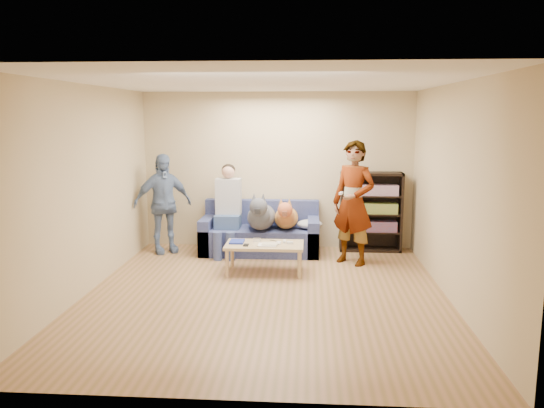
# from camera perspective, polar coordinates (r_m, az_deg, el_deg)

# --- Properties ---
(ground) EXTENTS (5.00, 5.00, 0.00)m
(ground) POSITION_cam_1_polar(r_m,az_deg,el_deg) (6.73, -0.72, -9.72)
(ground) COLOR olive
(ground) RESTS_ON ground
(ceiling) EXTENTS (5.00, 5.00, 0.00)m
(ceiling) POSITION_cam_1_polar(r_m,az_deg,el_deg) (6.36, -0.77, 12.97)
(ceiling) COLOR white
(ceiling) RESTS_ON ground
(wall_back) EXTENTS (4.50, 0.00, 4.50)m
(wall_back) POSITION_cam_1_polar(r_m,az_deg,el_deg) (8.89, 0.58, 3.62)
(wall_back) COLOR tan
(wall_back) RESTS_ON ground
(wall_front) EXTENTS (4.50, 0.00, 4.50)m
(wall_front) POSITION_cam_1_polar(r_m,az_deg,el_deg) (3.97, -3.72, -3.89)
(wall_front) COLOR tan
(wall_front) RESTS_ON ground
(wall_left) EXTENTS (0.00, 5.00, 5.00)m
(wall_left) POSITION_cam_1_polar(r_m,az_deg,el_deg) (6.97, -19.51, 1.41)
(wall_left) COLOR tan
(wall_left) RESTS_ON ground
(wall_right) EXTENTS (0.00, 5.00, 5.00)m
(wall_right) POSITION_cam_1_polar(r_m,az_deg,el_deg) (6.62, 19.05, 1.04)
(wall_right) COLOR tan
(wall_right) RESTS_ON ground
(blanket) EXTENTS (0.41, 0.35, 0.14)m
(blanket) POSITION_cam_1_polar(r_m,az_deg,el_deg) (8.48, 4.08, -2.18)
(blanket) COLOR #A6A7AB
(blanket) RESTS_ON sofa
(person_standing_right) EXTENTS (0.81, 0.75, 1.86)m
(person_standing_right) POSITION_cam_1_polar(r_m,az_deg,el_deg) (7.98, 8.75, 0.12)
(person_standing_right) COLOR gray
(person_standing_right) RESTS_ON ground
(person_standing_left) EXTENTS (1.01, 0.84, 1.61)m
(person_standing_left) POSITION_cam_1_polar(r_m,az_deg,el_deg) (8.74, -11.67, 0.05)
(person_standing_left) COLOR #6E87B1
(person_standing_left) RESTS_ON ground
(held_controller) EXTENTS (0.07, 0.13, 0.03)m
(held_controller) POSITION_cam_1_polar(r_m,az_deg,el_deg) (7.74, 7.43, 1.15)
(held_controller) COLOR white
(held_controller) RESTS_ON person_standing_right
(notebook_blue) EXTENTS (0.20, 0.26, 0.03)m
(notebook_blue) POSITION_cam_1_polar(r_m,az_deg,el_deg) (7.61, -3.79, -4.05)
(notebook_blue) COLOR #1B2C99
(notebook_blue) RESTS_ON coffee_table
(papers) EXTENTS (0.26, 0.20, 0.02)m
(papers) POSITION_cam_1_polar(r_m,az_deg,el_deg) (7.42, -0.49, -4.43)
(papers) COLOR silver
(papers) RESTS_ON coffee_table
(magazine) EXTENTS (0.22, 0.17, 0.01)m
(magazine) POSITION_cam_1_polar(r_m,az_deg,el_deg) (7.43, -0.25, -4.29)
(magazine) COLOR #BFB798
(magazine) RESTS_ON coffee_table
(camera_silver) EXTENTS (0.11, 0.06, 0.05)m
(camera_silver) POSITION_cam_1_polar(r_m,az_deg,el_deg) (7.64, -1.64, -3.88)
(camera_silver) COLOR silver
(camera_silver) RESTS_ON coffee_table
(controller_a) EXTENTS (0.04, 0.13, 0.03)m
(controller_a) POSITION_cam_1_polar(r_m,az_deg,el_deg) (7.60, 1.36, -4.04)
(controller_a) COLOR silver
(controller_a) RESTS_ON coffee_table
(controller_b) EXTENTS (0.09, 0.06, 0.03)m
(controller_b) POSITION_cam_1_polar(r_m,az_deg,el_deg) (7.52, 1.94, -4.19)
(controller_b) COLOR silver
(controller_b) RESTS_ON coffee_table
(headphone_cup_a) EXTENTS (0.07, 0.07, 0.02)m
(headphone_cup_a) POSITION_cam_1_polar(r_m,az_deg,el_deg) (7.49, 0.70, -4.28)
(headphone_cup_a) COLOR white
(headphone_cup_a) RESTS_ON coffee_table
(headphone_cup_b) EXTENTS (0.07, 0.07, 0.02)m
(headphone_cup_b) POSITION_cam_1_polar(r_m,az_deg,el_deg) (7.56, 0.74, -4.14)
(headphone_cup_b) COLOR white
(headphone_cup_b) RESTS_ON coffee_table
(pen_orange) EXTENTS (0.13, 0.06, 0.01)m
(pen_orange) POSITION_cam_1_polar(r_m,az_deg,el_deg) (7.37, -1.07, -4.56)
(pen_orange) COLOR #C25F1B
(pen_orange) RESTS_ON coffee_table
(pen_black) EXTENTS (0.13, 0.08, 0.01)m
(pen_black) POSITION_cam_1_polar(r_m,az_deg,el_deg) (7.69, 0.19, -3.96)
(pen_black) COLOR black
(pen_black) RESTS_ON coffee_table
(wallet) EXTENTS (0.07, 0.12, 0.02)m
(wallet) POSITION_cam_1_polar(r_m,az_deg,el_deg) (7.43, -2.82, -4.42)
(wallet) COLOR black
(wallet) RESTS_ON coffee_table
(sofa) EXTENTS (1.90, 0.85, 0.82)m
(sofa) POSITION_cam_1_polar(r_m,az_deg,el_deg) (8.68, -1.24, -3.36)
(sofa) COLOR #515B93
(sofa) RESTS_ON ground
(person_seated) EXTENTS (0.40, 0.73, 1.47)m
(person_seated) POSITION_cam_1_polar(r_m,az_deg,el_deg) (8.52, -4.79, -0.25)
(person_seated) COLOR #3F618B
(person_seated) RESTS_ON sofa
(dog_gray) EXTENTS (0.45, 1.27, 0.65)m
(dog_gray) POSITION_cam_1_polar(r_m,az_deg,el_deg) (8.35, -1.20, -1.24)
(dog_gray) COLOR #51535C
(dog_gray) RESTS_ON sofa
(dog_tan) EXTENTS (0.38, 1.15, 0.55)m
(dog_tan) POSITION_cam_1_polar(r_m,az_deg,el_deg) (8.44, 1.53, -1.38)
(dog_tan) COLOR #B97D38
(dog_tan) RESTS_ON sofa
(coffee_table) EXTENTS (1.10, 0.60, 0.42)m
(coffee_table) POSITION_cam_1_polar(r_m,az_deg,el_deg) (7.53, -0.81, -4.64)
(coffee_table) COLOR tan
(coffee_table) RESTS_ON ground
(bookshelf) EXTENTS (1.00, 0.34, 1.30)m
(bookshelf) POSITION_cam_1_polar(r_m,az_deg,el_deg) (8.85, 10.57, -0.63)
(bookshelf) COLOR black
(bookshelf) RESTS_ON ground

